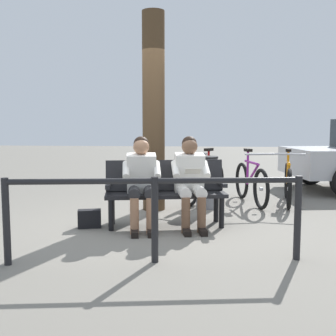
{
  "coord_description": "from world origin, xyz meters",
  "views": [
    {
      "loc": [
        -0.82,
        5.44,
        1.36
      ],
      "look_at": [
        -0.27,
        -0.24,
        0.75
      ],
      "focal_mm": 43.95,
      "sensor_mm": 36.0,
      "label": 1
    }
  ],
  "objects_px": {
    "person_companion": "(142,178)",
    "bicycle_orange": "(204,181)",
    "person_reading": "(190,177)",
    "tree_trunk": "(154,113)",
    "bicycle_purple": "(251,183)",
    "bench": "(165,188)",
    "handbag": "(89,219)",
    "bicycle_green": "(288,183)",
    "litter_bin": "(207,182)"
  },
  "relations": [
    {
      "from": "person_companion",
      "to": "bicycle_orange",
      "type": "xyz_separation_m",
      "value": [
        -0.79,
        -1.95,
        -0.3
      ]
    },
    {
      "from": "person_reading",
      "to": "person_companion",
      "type": "distance_m",
      "value": 0.64
    },
    {
      "from": "tree_trunk",
      "to": "bicycle_purple",
      "type": "relative_size",
      "value": 1.86
    },
    {
      "from": "bench",
      "to": "handbag",
      "type": "bearing_deg",
      "value": 4.57
    },
    {
      "from": "handbag",
      "to": "bicycle_orange",
      "type": "relative_size",
      "value": 0.19
    },
    {
      "from": "bicycle_green",
      "to": "bicycle_orange",
      "type": "distance_m",
      "value": 1.43
    },
    {
      "from": "person_companion",
      "to": "tree_trunk",
      "type": "xyz_separation_m",
      "value": [
        -0.0,
        -1.21,
        0.88
      ]
    },
    {
      "from": "litter_bin",
      "to": "bicycle_green",
      "type": "height_order",
      "value": "bicycle_green"
    },
    {
      "from": "bench",
      "to": "bicycle_orange",
      "type": "height_order",
      "value": "bicycle_orange"
    },
    {
      "from": "bench",
      "to": "tree_trunk",
      "type": "bearing_deg",
      "value": -84.79
    },
    {
      "from": "bench",
      "to": "bicycle_orange",
      "type": "xyz_separation_m",
      "value": [
        -0.51,
        -1.73,
        -0.15
      ]
    },
    {
      "from": "litter_bin",
      "to": "bicycle_green",
      "type": "bearing_deg",
      "value": -159.21
    },
    {
      "from": "litter_bin",
      "to": "bicycle_orange",
      "type": "xyz_separation_m",
      "value": [
        0.05,
        -0.56,
        -0.06
      ]
    },
    {
      "from": "person_companion",
      "to": "bicycle_green",
      "type": "relative_size",
      "value": 0.72
    },
    {
      "from": "bicycle_orange",
      "to": "bicycle_green",
      "type": "bearing_deg",
      "value": 113.56
    },
    {
      "from": "person_reading",
      "to": "tree_trunk",
      "type": "relative_size",
      "value": 0.39
    },
    {
      "from": "bicycle_green",
      "to": "bicycle_orange",
      "type": "bearing_deg",
      "value": -82.84
    },
    {
      "from": "person_reading",
      "to": "bicycle_purple",
      "type": "distance_m",
      "value": 2.01
    },
    {
      "from": "tree_trunk",
      "to": "bicycle_orange",
      "type": "bearing_deg",
      "value": -136.91
    },
    {
      "from": "person_reading",
      "to": "person_companion",
      "type": "xyz_separation_m",
      "value": [
        0.63,
        0.12,
        -0.0
      ]
    },
    {
      "from": "handbag",
      "to": "bicycle_orange",
      "type": "bearing_deg",
      "value": -126.65
    },
    {
      "from": "person_companion",
      "to": "handbag",
      "type": "distance_m",
      "value": 0.88
    },
    {
      "from": "bench",
      "to": "litter_bin",
      "type": "xyz_separation_m",
      "value": [
        -0.56,
        -1.16,
        -0.08
      ]
    },
    {
      "from": "person_reading",
      "to": "handbag",
      "type": "bearing_deg",
      "value": -3.6
    },
    {
      "from": "tree_trunk",
      "to": "bicycle_orange",
      "type": "height_order",
      "value": "tree_trunk"
    },
    {
      "from": "handbag",
      "to": "bicycle_orange",
      "type": "distance_m",
      "value": 2.5
    },
    {
      "from": "bench",
      "to": "handbag",
      "type": "height_order",
      "value": "bench"
    },
    {
      "from": "bench",
      "to": "tree_trunk",
      "type": "relative_size",
      "value": 0.54
    },
    {
      "from": "bench",
      "to": "litter_bin",
      "type": "bearing_deg",
      "value": -126.5
    },
    {
      "from": "person_companion",
      "to": "bicycle_orange",
      "type": "bearing_deg",
      "value": -123.12
    },
    {
      "from": "person_companion",
      "to": "litter_bin",
      "type": "xyz_separation_m",
      "value": [
        -0.84,
        -1.39,
        -0.24
      ]
    },
    {
      "from": "tree_trunk",
      "to": "litter_bin",
      "type": "xyz_separation_m",
      "value": [
        -0.84,
        -0.18,
        -1.12
      ]
    },
    {
      "from": "litter_bin",
      "to": "person_companion",
      "type": "bearing_deg",
      "value": 58.65
    },
    {
      "from": "tree_trunk",
      "to": "bench",
      "type": "bearing_deg",
      "value": 106.12
    },
    {
      "from": "person_reading",
      "to": "bicycle_green",
      "type": "xyz_separation_m",
      "value": [
        -1.6,
        -1.79,
        -0.31
      ]
    },
    {
      "from": "bicycle_orange",
      "to": "bicycle_purple",
      "type": "bearing_deg",
      "value": 108.24
    },
    {
      "from": "person_companion",
      "to": "bicycle_green",
      "type": "bearing_deg",
      "value": -150.3
    },
    {
      "from": "person_reading",
      "to": "handbag",
      "type": "xyz_separation_m",
      "value": [
        1.32,
        0.17,
        -0.54
      ]
    },
    {
      "from": "handbag",
      "to": "tree_trunk",
      "type": "xyz_separation_m",
      "value": [
        -0.69,
        -1.25,
        1.42
      ]
    },
    {
      "from": "handbag",
      "to": "tree_trunk",
      "type": "height_order",
      "value": "tree_trunk"
    },
    {
      "from": "litter_bin",
      "to": "bicycle_green",
      "type": "xyz_separation_m",
      "value": [
        -1.38,
        -0.53,
        -0.06
      ]
    },
    {
      "from": "person_companion",
      "to": "tree_trunk",
      "type": "relative_size",
      "value": 0.39
    },
    {
      "from": "bench",
      "to": "handbag",
      "type": "xyz_separation_m",
      "value": [
        0.98,
        0.27,
        -0.39
      ]
    },
    {
      "from": "handbag",
      "to": "tree_trunk",
      "type": "relative_size",
      "value": 0.1
    },
    {
      "from": "litter_bin",
      "to": "bench",
      "type": "bearing_deg",
      "value": 64.41
    },
    {
      "from": "person_companion",
      "to": "tree_trunk",
      "type": "distance_m",
      "value": 1.49
    },
    {
      "from": "person_companion",
      "to": "handbag",
      "type": "relative_size",
      "value": 4.0
    },
    {
      "from": "bicycle_orange",
      "to": "person_reading",
      "type": "bearing_deg",
      "value": 19.79
    },
    {
      "from": "tree_trunk",
      "to": "bicycle_green",
      "type": "height_order",
      "value": "tree_trunk"
    },
    {
      "from": "tree_trunk",
      "to": "bicycle_green",
      "type": "xyz_separation_m",
      "value": [
        -2.23,
        -0.71,
        -1.18
      ]
    }
  ]
}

